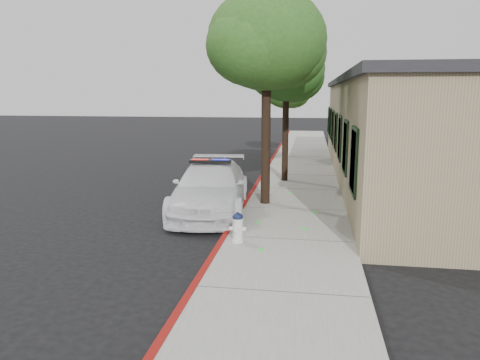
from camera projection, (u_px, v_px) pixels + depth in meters
name	position (u px, v px, depth m)	size (l,w,h in m)	color
ground	(222.00, 242.00, 11.26)	(120.00, 120.00, 0.00)	black
sidewalk	(292.00, 211.00, 13.91)	(3.20, 60.00, 0.15)	gray
red_curb	(243.00, 209.00, 14.15)	(0.14, 60.00, 0.16)	maroon
clapboard_building	(425.00, 130.00, 18.59)	(7.30, 20.89, 4.24)	#927D60
police_car	(211.00, 188.00, 13.98)	(2.63, 5.42, 1.64)	white
fire_hydrant	(238.00, 227.00, 10.72)	(0.40, 0.35, 0.72)	silver
street_tree_near	(267.00, 44.00, 13.72)	(3.61, 3.64, 6.57)	black
street_tree_mid	(287.00, 72.00, 17.70)	(2.96, 3.06, 5.66)	black
street_tree_far	(287.00, 91.00, 24.85)	(2.56, 2.66, 4.81)	black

